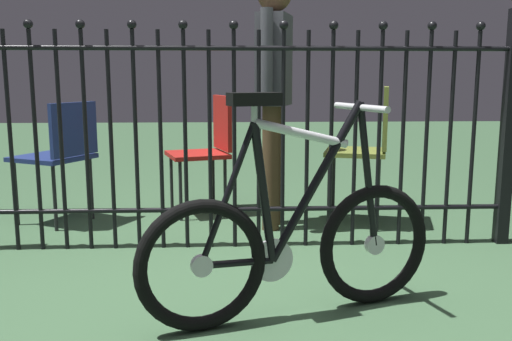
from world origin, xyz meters
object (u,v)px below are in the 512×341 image
at_px(chair_navy, 61,150).
at_px(chair_red, 208,144).
at_px(bicycle, 293,243).
at_px(person_visitor, 274,81).
at_px(chair_olive, 368,141).

xyz_separation_m(chair_navy, chair_red, (0.98, 0.26, 0.00)).
distance_m(bicycle, chair_red, 1.87).
relative_size(bicycle, person_visitor, 0.78).
distance_m(chair_navy, person_visitor, 1.50).
bearing_deg(bicycle, chair_olive, 64.93).
bearing_deg(person_visitor, bicycle, -91.25).
xyz_separation_m(chair_navy, chair_olive, (2.06, -0.14, 0.06)).
relative_size(chair_red, person_visitor, 0.53).
relative_size(bicycle, chair_olive, 1.36).
relative_size(bicycle, chair_navy, 1.53).
bearing_deg(bicycle, person_visitor, 88.75).
height_order(chair_navy, chair_red, chair_red).
height_order(chair_navy, chair_olive, chair_olive).
bearing_deg(bicycle, chair_navy, 131.84).
distance_m(bicycle, chair_navy, 2.10).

